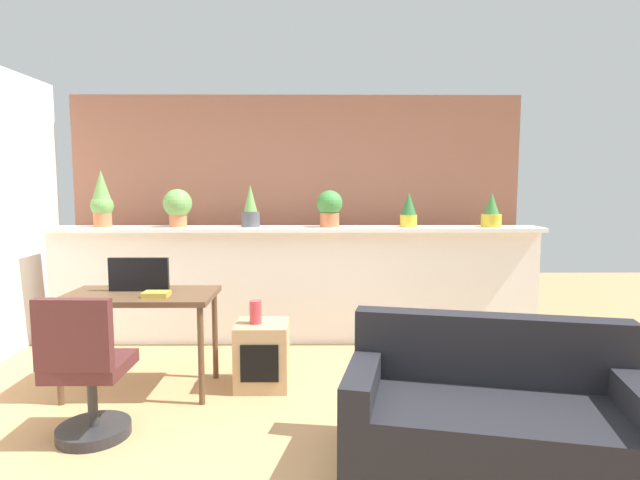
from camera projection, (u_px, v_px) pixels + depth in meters
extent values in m
plane|color=tan|center=(282.00, 442.00, 3.09)|extent=(12.00, 12.00, 0.00)
cube|color=white|center=(295.00, 287.00, 5.02)|extent=(4.76, 0.16, 1.11)
cube|color=white|center=(294.00, 229.00, 4.92)|extent=(4.76, 0.38, 0.04)
cube|color=#935B47|center=(297.00, 213.00, 5.54)|extent=(4.76, 0.10, 2.50)
cylinder|color=#C66B42|center=(103.00, 220.00, 4.90)|extent=(0.17, 0.17, 0.14)
sphere|color=#669E4C|center=(102.00, 206.00, 4.89)|extent=(0.21, 0.21, 0.21)
cone|color=#669E4C|center=(101.00, 186.00, 4.87)|extent=(0.18, 0.18, 0.30)
cylinder|color=#C66B42|center=(178.00, 220.00, 4.91)|extent=(0.17, 0.17, 0.13)
sphere|color=#669E4C|center=(178.00, 203.00, 4.89)|extent=(0.27, 0.27, 0.27)
cylinder|color=#4C4C51|center=(251.00, 219.00, 4.91)|extent=(0.18, 0.18, 0.15)
cone|color=#669E4C|center=(250.00, 198.00, 4.89)|extent=(0.13, 0.13, 0.26)
cylinder|color=#C66B42|center=(330.00, 220.00, 4.89)|extent=(0.18, 0.18, 0.14)
sphere|color=#3D843D|center=(330.00, 203.00, 4.87)|extent=(0.25, 0.25, 0.25)
cylinder|color=gold|center=(408.00, 221.00, 4.93)|extent=(0.16, 0.16, 0.12)
cone|color=#2D7033|center=(409.00, 204.00, 4.91)|extent=(0.15, 0.15, 0.22)
cylinder|color=gold|center=(491.00, 221.00, 4.89)|extent=(0.19, 0.19, 0.12)
cone|color=#3D843D|center=(492.00, 203.00, 4.87)|extent=(0.14, 0.14, 0.21)
cylinder|color=brown|center=(59.00, 356.00, 3.58)|extent=(0.04, 0.04, 0.71)
cylinder|color=brown|center=(201.00, 356.00, 3.59)|extent=(0.04, 0.04, 0.71)
cylinder|color=brown|center=(90.00, 335.00, 4.08)|extent=(0.04, 0.04, 0.71)
cylinder|color=brown|center=(215.00, 335.00, 4.08)|extent=(0.04, 0.04, 0.71)
cube|color=brown|center=(140.00, 296.00, 3.79)|extent=(1.10, 0.60, 0.04)
cube|color=black|center=(139.00, 274.00, 3.85)|extent=(0.45, 0.04, 0.26)
cylinder|color=#262628|center=(94.00, 431.00, 3.16)|extent=(0.44, 0.44, 0.07)
cylinder|color=#333333|center=(92.00, 399.00, 3.13)|extent=(0.06, 0.06, 0.34)
cube|color=#4C2323|center=(91.00, 366.00, 3.11)|extent=(0.44, 0.44, 0.08)
cube|color=#4C2323|center=(73.00, 335.00, 2.90)|extent=(0.44, 0.08, 0.42)
cube|color=tan|center=(262.00, 354.00, 3.93)|extent=(0.40, 0.40, 0.50)
cube|color=black|center=(260.00, 363.00, 3.74)|extent=(0.28, 0.04, 0.28)
cylinder|color=#CC3D47|center=(256.00, 312.00, 3.88)|extent=(0.09, 0.09, 0.18)
cube|color=gold|center=(156.00, 294.00, 3.67)|extent=(0.18, 0.13, 0.04)
cube|color=black|center=(493.00, 438.00, 2.72)|extent=(1.69, 1.08, 0.40)
cube|color=black|center=(489.00, 348.00, 2.97)|extent=(1.56, 0.49, 0.40)
cube|color=black|center=(363.00, 378.00, 2.84)|extent=(0.32, 0.78, 0.16)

